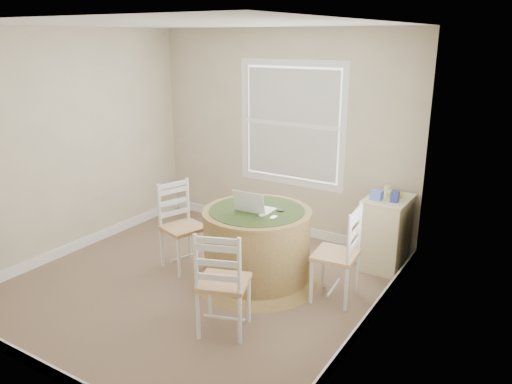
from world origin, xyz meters
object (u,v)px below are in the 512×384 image
Objects in this scene: chair_left at (183,227)px; chair_right at (335,254)px; laptop at (254,208)px; chair_near at (224,282)px; corner_chest at (386,232)px; round_table at (257,243)px.

chair_right is (1.71, 0.22, 0.00)m from chair_left.
chair_right is 2.65× the size of laptop.
chair_near is 1.00× the size of chair_right.
corner_chest is at bearing 163.48° from chair_right.
laptop reaches higher than chair_left.
corner_chest is (1.03, 1.11, -0.43)m from laptop.
chair_left is at bearing 4.85° from laptop.
laptop reaches higher than round_table.
chair_left is at bearing -55.96° from chair_near.
chair_left is 1.00× the size of chair_near.
round_table is at bearing -95.77° from chair_near.
laptop is (0.87, 0.10, 0.36)m from chair_left.
chair_left is 0.94m from laptop.
round_table is 0.40m from laptop.
chair_near is 1.19m from chair_right.
chair_near is 2.65× the size of laptop.
corner_chest is at bearing -134.69° from laptop.
round_table is 1.48m from corner_chest.
chair_right is (0.83, 0.10, 0.04)m from round_table.
chair_right reaches higher than round_table.
round_table is 0.84m from chair_right.
chair_right is 1.00m from corner_chest.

